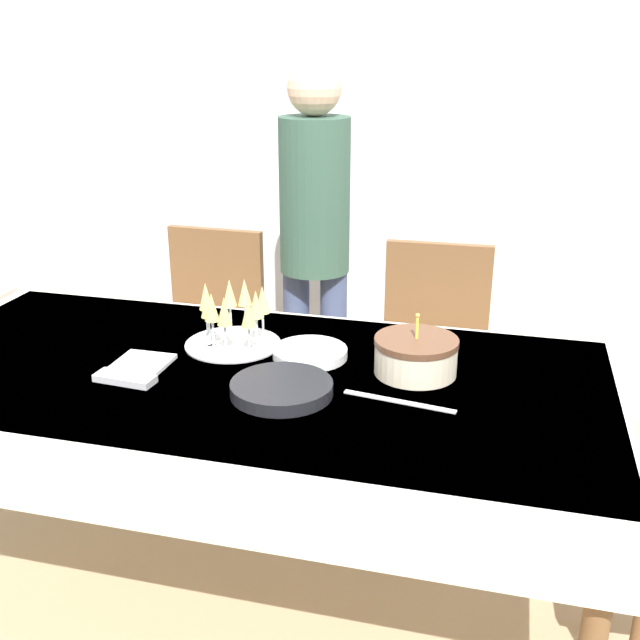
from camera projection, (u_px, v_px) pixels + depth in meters
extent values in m
plane|color=tan|center=(251.00, 593.00, 2.38)|extent=(12.00, 12.00, 0.00)
cube|color=silver|center=(359.00, 112.00, 3.33)|extent=(8.00, 0.05, 2.70)
cube|color=silver|center=(243.00, 375.00, 2.11)|extent=(2.02, 0.95, 0.03)
cube|color=silver|center=(244.00, 404.00, 2.15)|extent=(2.05, 0.98, 0.21)
cylinder|color=brown|center=(49.00, 397.00, 2.85)|extent=(0.06, 0.06, 0.75)
cylinder|color=brown|center=(570.00, 464.00, 2.40)|extent=(0.06, 0.06, 0.75)
cube|color=brown|center=(201.00, 366.00, 3.00)|extent=(0.44, 0.44, 0.04)
cube|color=brown|center=(217.00, 288.00, 3.07)|extent=(0.40, 0.05, 0.50)
cylinder|color=brown|center=(227.00, 443.00, 2.86)|extent=(0.04, 0.04, 0.40)
cylinder|color=brown|center=(143.00, 430.00, 2.96)|extent=(0.04, 0.04, 0.40)
cylinder|color=brown|center=(261.00, 402.00, 3.19)|extent=(0.04, 0.04, 0.40)
cylinder|color=brown|center=(184.00, 392.00, 3.28)|extent=(0.04, 0.04, 0.40)
cube|color=brown|center=(428.00, 392.00, 2.78)|extent=(0.43, 0.43, 0.04)
cube|color=brown|center=(437.00, 307.00, 2.86)|extent=(0.40, 0.04, 0.50)
cylinder|color=brown|center=(471.00, 475.00, 2.66)|extent=(0.04, 0.04, 0.40)
cylinder|color=brown|center=(371.00, 462.00, 2.74)|extent=(0.04, 0.04, 0.40)
cylinder|color=brown|center=(475.00, 427.00, 2.99)|extent=(0.04, 0.04, 0.40)
cylinder|color=brown|center=(386.00, 417.00, 3.06)|extent=(0.04, 0.04, 0.40)
cylinder|color=brown|center=(610.00, 563.00, 2.21)|extent=(0.04, 0.04, 0.40)
cylinder|color=beige|center=(416.00, 359.00, 2.08)|extent=(0.23, 0.23, 0.09)
cylinder|color=brown|center=(416.00, 342.00, 2.06)|extent=(0.23, 0.23, 0.02)
cylinder|color=yellow|center=(417.00, 328.00, 2.05)|extent=(0.01, 0.01, 0.06)
sphere|color=#F9CC4C|center=(418.00, 315.00, 2.03)|extent=(0.01, 0.01, 0.01)
cylinder|color=silver|center=(233.00, 344.00, 2.28)|extent=(0.29, 0.29, 0.01)
cylinder|color=silver|center=(257.00, 344.00, 2.27)|extent=(0.05, 0.05, 0.00)
cylinder|color=silver|center=(257.00, 331.00, 2.25)|extent=(0.01, 0.01, 0.08)
cone|color=#E0CC72|center=(256.00, 304.00, 2.22)|extent=(0.04, 0.04, 0.08)
cylinder|color=silver|center=(263.00, 339.00, 2.31)|extent=(0.05, 0.05, 0.00)
cylinder|color=silver|center=(263.00, 326.00, 2.29)|extent=(0.01, 0.01, 0.08)
cone|color=#E0CC72|center=(262.00, 299.00, 2.26)|extent=(0.04, 0.04, 0.08)
cylinder|color=silver|center=(246.00, 331.00, 2.38)|extent=(0.05, 0.05, 0.00)
cylinder|color=silver|center=(246.00, 317.00, 2.36)|extent=(0.01, 0.01, 0.08)
cone|color=#E0CC72|center=(245.00, 292.00, 2.33)|extent=(0.04, 0.04, 0.08)
cylinder|color=silver|center=(231.00, 331.00, 2.37)|extent=(0.05, 0.05, 0.00)
cylinder|color=silver|center=(231.00, 318.00, 2.35)|extent=(0.01, 0.01, 0.08)
cone|color=#E0CC72|center=(230.00, 293.00, 2.32)|extent=(0.04, 0.04, 0.08)
cylinder|color=silver|center=(208.00, 335.00, 2.34)|extent=(0.05, 0.05, 0.00)
cylinder|color=silver|center=(207.00, 322.00, 2.32)|extent=(0.01, 0.01, 0.08)
cone|color=#E0CC72|center=(206.00, 296.00, 2.29)|extent=(0.04, 0.04, 0.08)
cylinder|color=silver|center=(210.00, 344.00, 2.27)|extent=(0.05, 0.05, 0.00)
cylinder|color=silver|center=(209.00, 330.00, 2.26)|extent=(0.01, 0.01, 0.08)
cone|color=#E0CC72|center=(208.00, 303.00, 2.23)|extent=(0.04, 0.04, 0.08)
cylinder|color=silver|center=(214.00, 348.00, 2.24)|extent=(0.05, 0.05, 0.00)
cylinder|color=silver|center=(213.00, 334.00, 2.23)|extent=(0.01, 0.01, 0.08)
cone|color=#E0CC72|center=(212.00, 307.00, 2.20)|extent=(0.04, 0.04, 0.08)
cylinder|color=silver|center=(226.00, 352.00, 2.21)|extent=(0.05, 0.05, 0.00)
cylinder|color=silver|center=(226.00, 338.00, 2.20)|extent=(0.01, 0.01, 0.08)
cone|color=#E0CC72|center=(224.00, 311.00, 2.17)|extent=(0.04, 0.04, 0.08)
cylinder|color=silver|center=(250.00, 354.00, 2.20)|extent=(0.05, 0.05, 0.00)
cylinder|color=silver|center=(249.00, 340.00, 2.18)|extent=(0.01, 0.01, 0.08)
cone|color=#E0CC72|center=(248.00, 313.00, 2.15)|extent=(0.04, 0.04, 0.08)
cylinder|color=black|center=(282.00, 393.00, 1.97)|extent=(0.27, 0.27, 0.01)
cylinder|color=black|center=(282.00, 391.00, 1.96)|extent=(0.27, 0.27, 0.01)
cylinder|color=black|center=(282.00, 388.00, 1.96)|extent=(0.27, 0.27, 0.01)
cylinder|color=black|center=(282.00, 386.00, 1.96)|extent=(0.27, 0.27, 0.01)
cylinder|color=black|center=(282.00, 384.00, 1.96)|extent=(0.27, 0.27, 0.01)
cylinder|color=white|center=(310.00, 356.00, 2.19)|extent=(0.22, 0.22, 0.01)
cylinder|color=white|center=(310.00, 354.00, 2.19)|extent=(0.22, 0.22, 0.01)
cylinder|color=white|center=(310.00, 352.00, 2.19)|extent=(0.22, 0.22, 0.01)
cylinder|color=white|center=(310.00, 350.00, 2.19)|extent=(0.22, 0.22, 0.01)
cube|color=silver|center=(399.00, 401.00, 1.92)|extent=(0.30, 0.06, 0.00)
cube|color=silver|center=(125.00, 379.00, 2.04)|extent=(0.17, 0.07, 0.02)
cube|color=white|center=(142.00, 363.00, 2.14)|extent=(0.15, 0.15, 0.01)
cylinder|color=#3F4C72|center=(297.00, 355.00, 3.21)|extent=(0.11, 0.11, 0.77)
cylinder|color=#3F4C72|center=(333.00, 359.00, 3.17)|extent=(0.11, 0.11, 0.77)
cylinder|color=#335142|center=(315.00, 196.00, 2.94)|extent=(0.28, 0.28, 0.61)
sphere|color=#D8B293|center=(314.00, 88.00, 2.80)|extent=(0.21, 0.21, 0.21)
cylinder|color=brown|center=(4.00, 395.00, 3.10)|extent=(0.03, 0.03, 0.54)
cylinder|color=brown|center=(36.00, 374.00, 3.30)|extent=(0.03, 0.03, 0.54)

